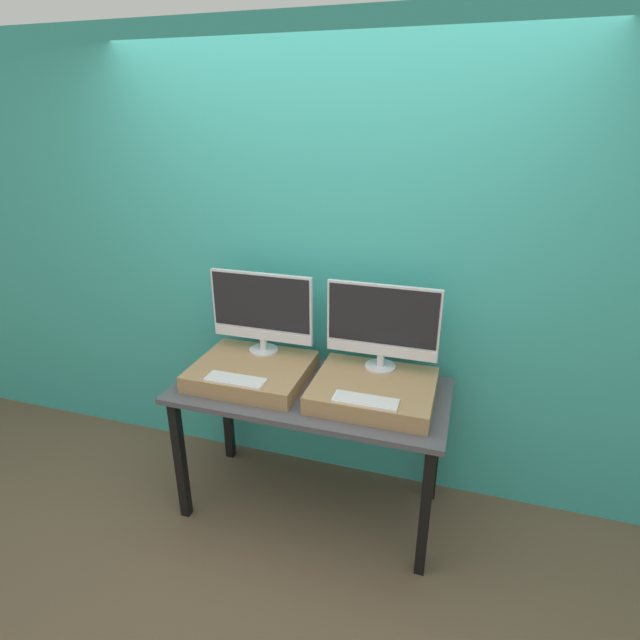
% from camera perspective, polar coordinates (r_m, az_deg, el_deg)
% --- Properties ---
extents(ground_plane, '(12.00, 12.00, 0.00)m').
position_cam_1_polar(ground_plane, '(2.91, -3.28, -24.64)').
color(ground_plane, brown).
extents(wall_back, '(8.00, 0.04, 2.60)m').
position_cam_1_polar(wall_back, '(2.82, 1.44, 5.29)').
color(wall_back, teal).
rests_on(wall_back, ground_plane).
extents(workbench, '(1.45, 0.68, 0.79)m').
position_cam_1_polar(workbench, '(2.72, -1.09, -9.55)').
color(workbench, '#47474C').
rests_on(workbench, ground_plane).
extents(wooden_riser_left, '(0.61, 0.52, 0.09)m').
position_cam_1_polar(wooden_riser_left, '(2.76, -7.77, -5.83)').
color(wooden_riser_left, '#99754C').
rests_on(wooden_riser_left, workbench).
extents(monitor_left, '(0.59, 0.16, 0.47)m').
position_cam_1_polar(monitor_left, '(2.77, -6.68, 1.18)').
color(monitor_left, silver).
rests_on(monitor_left, wooden_riser_left).
extents(keyboard_left, '(0.31, 0.10, 0.01)m').
position_cam_1_polar(keyboard_left, '(2.58, -9.65, -6.72)').
color(keyboard_left, silver).
rests_on(keyboard_left, wooden_riser_left).
extents(wooden_riser_right, '(0.61, 0.52, 0.09)m').
position_cam_1_polar(wooden_riser_right, '(2.58, 6.14, -7.95)').
color(wooden_riser_right, '#99754C').
rests_on(wooden_riser_right, workbench).
extents(monitor_right, '(0.59, 0.16, 0.47)m').
position_cam_1_polar(monitor_right, '(2.59, 7.14, -0.42)').
color(monitor_right, silver).
rests_on(monitor_right, wooden_riser_right).
extents(keyboard_right, '(0.31, 0.10, 0.01)m').
position_cam_1_polar(keyboard_right, '(2.38, 5.23, -9.14)').
color(keyboard_right, silver).
rests_on(keyboard_right, wooden_riser_right).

